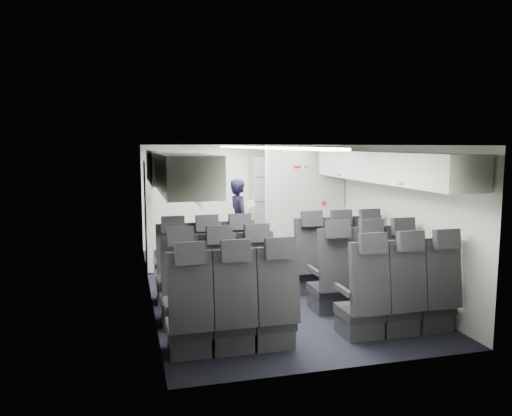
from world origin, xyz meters
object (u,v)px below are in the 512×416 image
galley_unit (272,202)px  seat_row_front (272,267)px  seat_row_mid (293,284)px  carry_on_bag (172,171)px  flight_attendant (239,221)px  seat_row_rear (320,307)px  boarding_door (148,214)px

galley_unit → seat_row_front: bearing=-106.3°
seat_row_mid → carry_on_bag: (-1.39, 1.09, 1.40)m
galley_unit → flight_attendant: (-0.98, -1.20, -0.18)m
seat_row_front → carry_on_bag: carry_on_bag is taller
seat_row_rear → carry_on_bag: size_ratio=7.71×
seat_row_rear → boarding_door: bearing=112.9°
seat_row_front → seat_row_rear: 1.80m
flight_attendant → galley_unit: bearing=-45.3°
boarding_door → flight_attendant: 1.62m
galley_unit → carry_on_bag: size_ratio=4.40×
seat_row_front → boarding_door: size_ratio=1.79×
boarding_door → seat_row_mid: bearing=-61.2°
boarding_door → carry_on_bag: carry_on_bag is taller
carry_on_bag → boarding_door: bearing=91.1°
seat_row_front → flight_attendant: size_ratio=2.15×
seat_row_front → carry_on_bag: bearing=172.4°
seat_row_mid → boarding_door: boarding_door is taller
seat_row_front → seat_row_rear: size_ratio=1.00×
flight_attendant → seat_row_rear: bearing=174.2°
seat_row_front → boarding_door: boarding_door is taller
seat_row_front → seat_row_mid: bearing=-90.0°
galley_unit → seat_row_mid: bearing=-102.9°
boarding_door → flight_attendant: boarding_door is taller
seat_row_mid → boarding_door: bearing=118.8°
seat_row_rear → galley_unit: size_ratio=1.75×
seat_row_mid → carry_on_bag: bearing=141.9°
flight_attendant → carry_on_bag: 2.53m
seat_row_front → galley_unit: (0.95, 3.25, 0.55)m
seat_row_mid → carry_on_bag: 2.25m
carry_on_bag → seat_row_mid: bearing=-44.6°
seat_row_front → seat_row_mid: 0.90m
seat_row_rear → flight_attendant: (-0.03, 3.85, 0.37)m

